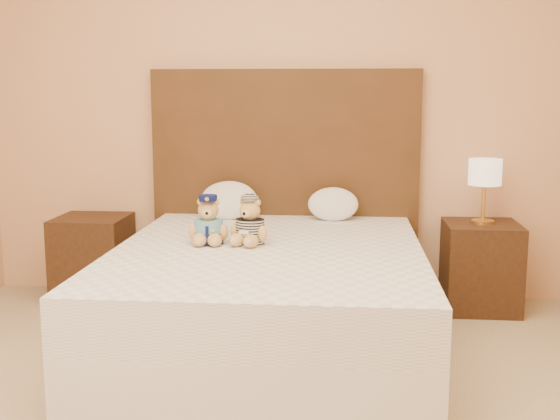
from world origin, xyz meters
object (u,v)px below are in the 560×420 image
Objects in this scene: nightstand_left at (93,258)px; pillow_left at (229,198)px; pillow_right at (333,203)px; teddy_prisoner at (250,221)px; lamp at (485,175)px; bed at (269,298)px; teddy_police at (208,220)px; nightstand_right at (480,266)px.

pillow_left is (0.90, 0.03, 0.41)m from nightstand_left.
pillow_right is (1.57, 0.03, 0.39)m from nightstand_left.
lamp is at bearing 47.85° from teddy_prisoner.
bed is at bearing -147.38° from lamp.
teddy_police is 0.77m from pillow_left.
lamp reaches higher than teddy_prisoner.
teddy_police is 0.22m from teddy_prisoner.
lamp reaches higher than teddy_police.
teddy_police reaches higher than teddy_prisoner.
pillow_right is (0.32, 0.83, 0.39)m from bed.
teddy_police is 0.71× the size of pillow_left.
nightstand_right is 2.16× the size of teddy_prisoner.
teddy_prisoner is (-1.35, -0.74, -0.17)m from lamp.
pillow_right is (0.65, 0.77, -0.02)m from teddy_police.
nightstand_left is 1.00× the size of nightstand_right.
pillow_left is at bearing 1.90° from nightstand_left.
nightstand_left is 2.50m from nightstand_right.
nightstand_left is 2.56m from lamp.
nightstand_right is at bearing 47.85° from teddy_prisoner.
bed is 7.67× the size of teddy_police.
lamp is 1.55m from teddy_prisoner.
pillow_right is (-0.93, 0.03, 0.39)m from nightstand_right.
nightstand_right is 2.11× the size of teddy_police.
pillow_left reaches higher than pillow_right.
teddy_prisoner reaches higher than nightstand_left.
bed is 6.28× the size of pillow_right.
bed is 0.97m from pillow_right.
nightstand_left is at bearing 180.00° from lamp.
pillow_left is 1.16× the size of pillow_right.
nightstand_right is 1.49× the size of pillow_left.
teddy_prisoner is at bearing -119.04° from pillow_right.
lamp is at bearing 32.62° from bed.
bed is 0.99m from pillow_left.
bed is 1.48m from nightstand_left.
teddy_police is at bearing -154.82° from lamp.
lamp is 0.95m from pillow_right.
pillow_left is (-1.60, 0.03, 0.41)m from nightstand_right.
teddy_police is at bearing -88.67° from pillow_left.
teddy_police is 0.82× the size of pillow_right.
lamp reaches higher than bed.
teddy_prisoner is at bearing -72.60° from pillow_left.
nightstand_left and nightstand_right have the same top height.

